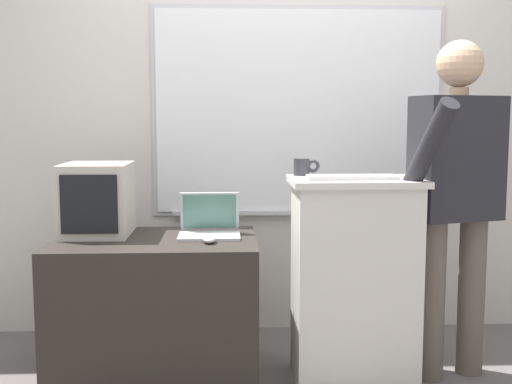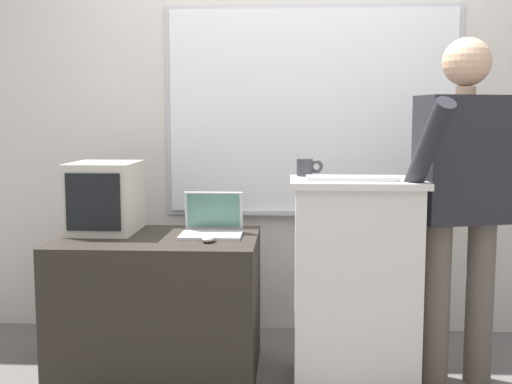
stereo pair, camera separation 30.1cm
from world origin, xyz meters
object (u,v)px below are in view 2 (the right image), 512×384
object	(u,v)px
lectern_podium	(355,282)
coffee_mug	(306,167)
laptop	(212,223)
wireless_keyboard	(352,178)
computer_mouse_by_laptop	(208,238)
crt_monitor	(105,197)
person_presenter	(462,189)
computer_mouse_by_keyboard	(416,177)
side_desk	(159,305)

from	to	relation	value
lectern_podium	coffee_mug	world-z (taller)	coffee_mug
laptop	wireless_keyboard	world-z (taller)	wireless_keyboard
computer_mouse_by_laptop	crt_monitor	distance (m)	0.63
person_presenter	laptop	bearing A→B (deg)	159.23
computer_mouse_by_keyboard	coffee_mug	distance (m)	0.53
laptop	coffee_mug	distance (m)	0.54
side_desk	laptop	world-z (taller)	laptop
side_desk	coffee_mug	xyz separation A→B (m)	(0.72, 0.07, 0.68)
side_desk	wireless_keyboard	xyz separation A→B (m)	(0.92, -0.13, 0.65)
lectern_podium	person_presenter	size ratio (longest dim) A/B	0.60
computer_mouse_by_keyboard	crt_monitor	distance (m)	1.53
person_presenter	computer_mouse_by_keyboard	size ratio (longest dim) A/B	16.27
crt_monitor	side_desk	bearing A→B (deg)	-22.39
lectern_podium	computer_mouse_by_keyboard	xyz separation A→B (m)	(0.26, -0.06, 0.51)
coffee_mug	laptop	bearing A→B (deg)	-178.55
coffee_mug	lectern_podium	bearing A→B (deg)	-32.19
computer_mouse_by_keyboard	coffee_mug	bearing A→B (deg)	156.73
person_presenter	side_desk	bearing A→B (deg)	162.69
computer_mouse_by_laptop	side_desk	bearing A→B (deg)	154.56
wireless_keyboard	computer_mouse_by_keyboard	bearing A→B (deg)	-2.19
person_presenter	wireless_keyboard	size ratio (longest dim) A/B	3.91
wireless_keyboard	computer_mouse_by_keyboard	size ratio (longest dim) A/B	4.16
wireless_keyboard	crt_monitor	xyz separation A→B (m)	(-1.22, 0.25, -0.13)
lectern_podium	computer_mouse_by_laptop	bearing A→B (deg)	-175.58
person_presenter	coffee_mug	bearing A→B (deg)	154.76
side_desk	person_presenter	size ratio (longest dim) A/B	0.60
laptop	computer_mouse_by_laptop	world-z (taller)	laptop
laptop	coffee_mug	size ratio (longest dim) A/B	2.30
person_presenter	computer_mouse_by_laptop	size ratio (longest dim) A/B	16.27
wireless_keyboard	crt_monitor	distance (m)	1.25
side_desk	computer_mouse_by_laptop	xyz separation A→B (m)	(0.26, -0.13, 0.36)
lectern_podium	computer_mouse_by_laptop	world-z (taller)	lectern_podium
person_presenter	crt_monitor	size ratio (longest dim) A/B	4.16
side_desk	coffee_mug	distance (m)	0.99
computer_mouse_by_laptop	computer_mouse_by_keyboard	world-z (taller)	computer_mouse_by_keyboard
side_desk	computer_mouse_by_laptop	size ratio (longest dim) A/B	9.68
laptop	side_desk	bearing A→B (deg)	-166.64
lectern_podium	computer_mouse_by_laptop	size ratio (longest dim) A/B	9.82
lectern_podium	wireless_keyboard	bearing A→B (deg)	-117.18
computer_mouse_by_laptop	computer_mouse_by_keyboard	bearing A→B (deg)	-0.70
computer_mouse_by_keyboard	crt_monitor	xyz separation A→B (m)	(-1.50, 0.26, -0.13)
computer_mouse_by_laptop	coffee_mug	distance (m)	0.59
computer_mouse_by_laptop	person_presenter	bearing A→B (deg)	3.43
wireless_keyboard	lectern_podium	bearing A→B (deg)	62.82
side_desk	laptop	xyz separation A→B (m)	(0.26, 0.06, 0.40)
computer_mouse_by_keyboard	crt_monitor	world-z (taller)	crt_monitor
person_presenter	coffee_mug	size ratio (longest dim) A/B	12.61
coffee_mug	computer_mouse_by_laptop	bearing A→B (deg)	-156.46
side_desk	computer_mouse_by_laptop	distance (m)	0.47
laptop	coffee_mug	bearing A→B (deg)	1.45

